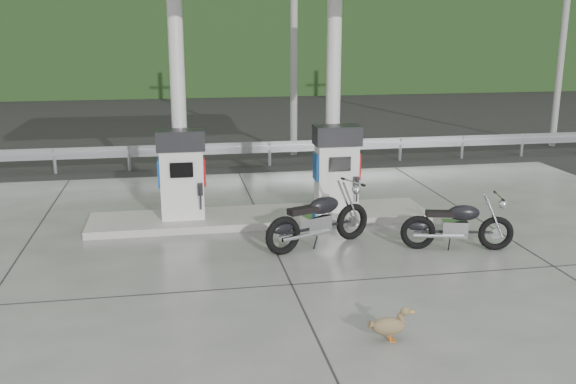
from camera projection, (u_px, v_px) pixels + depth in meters
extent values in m
plane|color=black|center=(281.00, 263.00, 11.00)|extent=(160.00, 160.00, 0.00)
cube|color=#61625D|center=(281.00, 263.00, 10.99)|extent=(18.00, 14.00, 0.02)
cube|color=gray|center=(261.00, 217.00, 13.35)|extent=(7.00, 1.40, 0.15)
cylinder|color=silver|center=(178.00, 92.00, 12.82)|extent=(0.30, 0.30, 5.00)
cylinder|color=silver|center=(333.00, 90.00, 13.37)|extent=(0.30, 0.30, 5.00)
cube|color=black|center=(226.00, 145.00, 21.96)|extent=(60.00, 7.00, 0.01)
cylinder|color=gray|center=(294.00, 25.00, 19.40)|extent=(0.22, 0.22, 8.00)
cylinder|color=gray|center=(564.00, 25.00, 20.93)|extent=(0.22, 0.22, 8.00)
cube|color=black|center=(199.00, 43.00, 38.85)|extent=(80.00, 6.00, 6.00)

